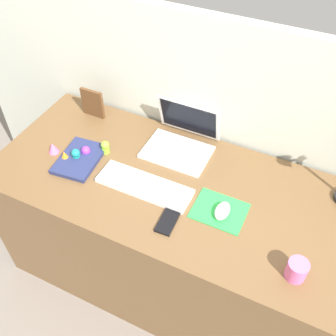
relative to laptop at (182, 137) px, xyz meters
name	(u,v)px	position (x,y,z in m)	size (l,w,h in m)	color
ground_plane	(173,273)	(0.07, -0.24, -0.79)	(6.00, 6.00, 0.00)	slate
back_wall	(207,143)	(0.07, 0.15, -0.13)	(2.83, 0.05, 1.32)	beige
desk	(173,235)	(0.07, -0.24, -0.42)	(1.63, 0.71, 0.74)	brown
laptop	(182,137)	(0.00, 0.00, 0.00)	(0.30, 0.26, 0.21)	white
keyboard	(144,186)	(-0.03, -0.31, -0.04)	(0.41, 0.13, 0.02)	white
mousepad	(219,211)	(0.30, -0.29, -0.05)	(0.21, 0.17, 0.00)	green
mouse	(222,211)	(0.31, -0.30, -0.03)	(0.06, 0.10, 0.03)	white
cell_phone	(168,221)	(0.13, -0.43, -0.05)	(0.06, 0.13, 0.01)	black
notebook_pad	(80,159)	(-0.37, -0.29, -0.04)	(0.17, 0.24, 0.02)	navy
picture_frame	(93,103)	(-0.50, 0.02, 0.02)	(0.12, 0.02, 0.15)	brown
coffee_mug	(297,270)	(0.63, -0.44, -0.01)	(0.07, 0.07, 0.08)	pink
toy_figurine_pink	(53,148)	(-0.52, -0.30, -0.03)	(0.05, 0.05, 0.05)	pink
toy_figurine_teal	(76,155)	(-0.39, -0.29, -0.02)	(0.04, 0.04, 0.06)	teal
toy_figurine_lime	(105,147)	(-0.30, -0.19, -0.02)	(0.04, 0.04, 0.06)	#8CDB33
toy_figurine_purple	(86,151)	(-0.37, -0.25, -0.03)	(0.04, 0.04, 0.05)	purple
toy_figurine_orange	(65,156)	(-0.43, -0.32, -0.03)	(0.05, 0.05, 0.05)	orange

